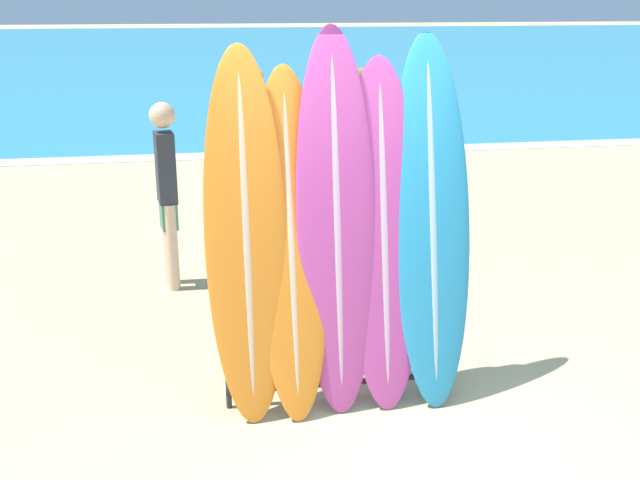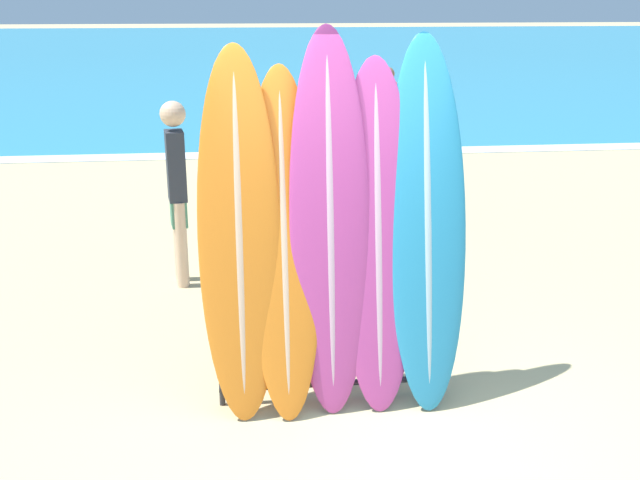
{
  "view_description": "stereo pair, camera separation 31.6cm",
  "coord_description": "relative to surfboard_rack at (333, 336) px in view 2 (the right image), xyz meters",
  "views": [
    {
      "loc": [
        -1.24,
        -3.88,
        2.73
      ],
      "look_at": [
        -0.32,
        1.57,
        0.93
      ],
      "focal_mm": 42.0,
      "sensor_mm": 36.0,
      "label": 1
    },
    {
      "loc": [
        -0.92,
        -3.92,
        2.73
      ],
      "look_at": [
        -0.32,
        1.57,
        0.93
      ],
      "focal_mm": 42.0,
      "sensor_mm": 36.0,
      "label": 2
    }
  ],
  "objects": [
    {
      "name": "surfboard_slot_3",
      "position": [
        0.31,
        0.04,
        0.7
      ],
      "size": [
        0.54,
        0.58,
        2.37
      ],
      "color": "#B23D8E",
      "rests_on": "ground_plane"
    },
    {
      "name": "surfboard_slot_4",
      "position": [
        0.64,
        0.05,
        0.77
      ],
      "size": [
        0.55,
        0.69,
        2.52
      ],
      "color": "teal",
      "rests_on": "ground_plane"
    },
    {
      "name": "person_far_left",
      "position": [
        1.82,
        7.38,
        0.42
      ],
      "size": [
        0.24,
        0.28,
        1.66
      ],
      "rotation": [
        0.0,
        0.0,
        5.16
      ],
      "color": "#846047",
      "rests_on": "ground_plane"
    },
    {
      "name": "surfboard_slot_1",
      "position": [
        -0.32,
        0.04,
        0.67
      ],
      "size": [
        0.49,
        0.71,
        2.32
      ],
      "color": "orange",
      "rests_on": "ground_plane"
    },
    {
      "name": "person_far_right",
      "position": [
        -1.21,
        2.42,
        0.5
      ],
      "size": [
        0.24,
        0.3,
        1.81
      ],
      "rotation": [
        0.0,
        0.0,
        4.87
      ],
      "color": "beige",
      "rests_on": "ground_plane"
    },
    {
      "name": "person_near_water",
      "position": [
        -0.0,
        6.37,
        0.46
      ],
      "size": [
        0.3,
        0.27,
        1.74
      ],
      "rotation": [
        0.0,
        0.0,
        0.55
      ],
      "color": "beige",
      "rests_on": "ground_plane"
    },
    {
      "name": "surfboard_slot_2",
      "position": [
        -0.02,
        0.04,
        0.8
      ],
      "size": [
        0.54,
        0.59,
        2.57
      ],
      "color": "#B23D8E",
      "rests_on": "ground_plane"
    },
    {
      "name": "ocean_water",
      "position": [
        0.32,
        38.01,
        -0.49
      ],
      "size": [
        120.0,
        60.0,
        0.01
      ],
      "color": "teal",
      "rests_on": "ground_plane"
    },
    {
      "name": "surfboard_rack",
      "position": [
        0.0,
        0.0,
        0.0
      ],
      "size": [
        1.59,
        0.04,
        0.91
      ],
      "color": "#28282D",
      "rests_on": "ground_plane"
    },
    {
      "name": "surfboard_slot_0",
      "position": [
        -0.62,
        0.04,
        0.74
      ],
      "size": [
        0.55,
        0.64,
        2.46
      ],
      "color": "orange",
      "rests_on": "ground_plane"
    },
    {
      "name": "person_mid_beach",
      "position": [
        1.4,
        4.97,
        0.44
      ],
      "size": [
        0.29,
        0.26,
        1.7
      ],
      "rotation": [
        0.0,
        0.0,
        3.71
      ],
      "color": "#846047",
      "rests_on": "ground_plane"
    },
    {
      "name": "ground_plane",
      "position": [
        0.32,
        -0.77,
        -0.49
      ],
      "size": [
        160.0,
        160.0,
        0.0
      ],
      "primitive_type": "plane",
      "color": "tan"
    }
  ]
}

